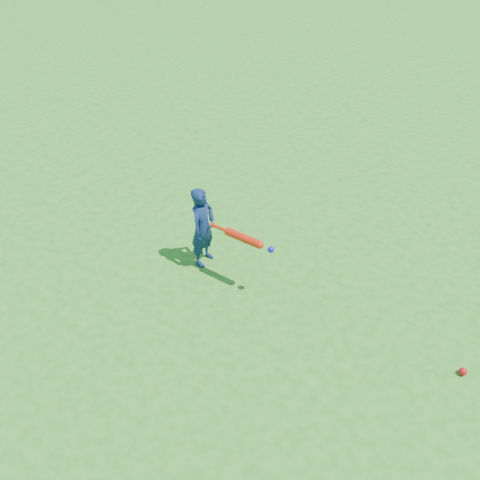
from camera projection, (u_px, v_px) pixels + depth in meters
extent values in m
plane|color=#26761C|center=(194.00, 257.00, 6.31)|extent=(80.00, 80.00, 0.00)
imported|color=#10204E|center=(203.00, 227.00, 5.95)|extent=(0.27, 0.38, 0.99)
sphere|color=red|center=(463.00, 371.00, 4.98)|extent=(0.08, 0.08, 0.08)
cylinder|color=red|center=(213.00, 225.00, 5.75)|extent=(0.02, 0.06, 0.06)
cylinder|color=red|center=(220.00, 228.00, 5.71)|extent=(0.20, 0.04, 0.04)
cylinder|color=red|center=(243.00, 238.00, 5.58)|extent=(0.41, 0.09, 0.09)
sphere|color=red|center=(260.00, 245.00, 5.49)|extent=(0.09, 0.09, 0.09)
sphere|color=#1B0CDC|center=(271.00, 250.00, 5.43)|extent=(0.07, 0.07, 0.07)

